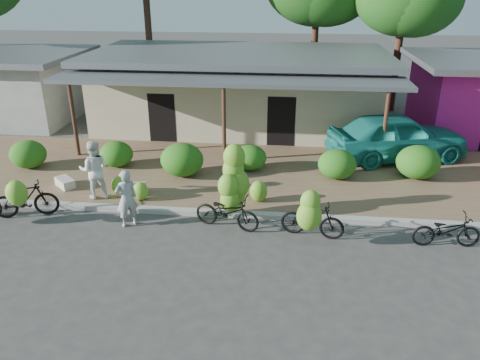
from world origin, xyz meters
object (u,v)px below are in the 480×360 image
object	(u,v)px
bike_far_right	(447,231)
vendor	(126,198)
bike_center	(231,195)
sack_far	(65,183)
bike_right	(311,217)
bike_left	(24,198)
bystander	(94,170)
teal_van	(397,136)
sack_near	(132,189)

from	to	relation	value
bike_far_right	vendor	world-z (taller)	vendor
bike_center	vendor	xyz separation A→B (m)	(-2.80, -0.43, -0.05)
vendor	sack_far	bearing A→B (deg)	-73.05
bike_center	bike_right	size ratio (longest dim) A/B	1.29
bike_left	vendor	bearing A→B (deg)	-109.73
bystander	teal_van	size ratio (longest dim) A/B	0.36
sack_near	bystander	size ratio (longest dim) A/B	0.47
bike_left	bike_right	xyz separation A→B (m)	(8.01, -0.36, 0.06)
vendor	bystander	world-z (taller)	bystander
teal_van	bike_far_right	bearing A→B (deg)	164.98
bike_far_right	sack_far	world-z (taller)	bike_far_right
bike_center	sack_near	xyz separation A→B (m)	(-3.30, 1.38, -0.60)
bike_right	bike_far_right	xyz separation A→B (m)	(3.41, 0.08, -0.24)
bike_center	sack_near	size ratio (longest dim) A/B	2.65
bike_left	teal_van	distance (m)	12.67
bike_center	sack_near	distance (m)	3.63
teal_van	bike_right	bearing A→B (deg)	135.37
vendor	bike_center	bearing A→B (deg)	151.94
bike_center	teal_van	size ratio (longest dim) A/B	0.45
bike_far_right	sack_near	bearing A→B (deg)	73.74
sack_near	sack_far	distance (m)	2.30
sack_near	bystander	world-z (taller)	bystander
sack_near	bike_center	bearing A→B (deg)	-22.74
bike_left	sack_near	distance (m)	3.08
bike_right	sack_far	distance (m)	8.12
sack_far	teal_van	bearing A→B (deg)	18.70
bike_center	sack_far	xyz separation A→B (m)	(-5.59, 1.63, -0.61)
bystander	sack_far	bearing A→B (deg)	-40.21
bike_far_right	bystander	bearing A→B (deg)	77.13
bike_left	bike_right	distance (m)	8.02
bike_left	teal_van	xyz separation A→B (m)	(11.30, 5.71, 0.35)
bike_left	bike_center	xyz separation A→B (m)	(5.83, 0.34, 0.24)
bike_left	sack_near	size ratio (longest dim) A/B	2.21
vendor	bike_right	bearing A→B (deg)	140.16
bike_right	teal_van	xyz separation A→B (m)	(3.29, 6.07, 0.30)
sack_near	teal_van	size ratio (longest dim) A/B	0.17
bike_far_right	vendor	bearing A→B (deg)	85.12
bike_center	bike_left	bearing A→B (deg)	108.21
vendor	teal_van	distance (m)	10.10
sack_near	teal_van	xyz separation A→B (m)	(8.78, 3.99, 0.71)
sack_near	vendor	bearing A→B (deg)	-74.37
vendor	teal_van	size ratio (longest dim) A/B	0.33
sack_near	bystander	distance (m)	1.28
sack_far	bike_far_right	bearing A→B (deg)	-11.36
vendor	sack_near	bearing A→B (deg)	-111.11
bike_far_right	bystander	world-z (taller)	bystander
bike_right	bike_center	bearing A→B (deg)	83.51
bike_far_right	sack_near	size ratio (longest dim) A/B	2.04
sack_near	bike_left	bearing A→B (deg)	-145.70
bike_left	sack_far	world-z (taller)	bike_left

